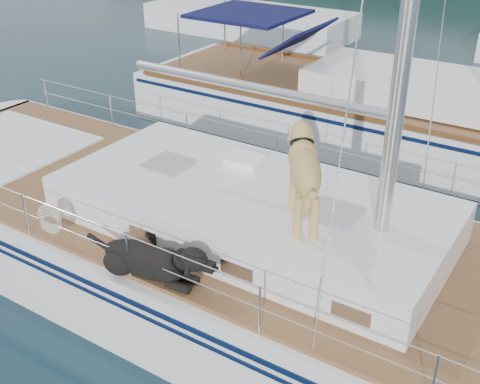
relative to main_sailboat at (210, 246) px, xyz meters
The scene contains 4 objects.
ground 0.69m from the main_sailboat, behind, with size 120.00×120.00×0.00m, color black.
main_sailboat is the anchor object (origin of this frame).
neighbor_sailboat 6.61m from the main_sailboat, 91.41° to the left, with size 11.00×3.50×13.30m.
bg_boat_west 16.19m from the main_sailboat, 120.05° to the left, with size 8.00×3.00×11.65m.
Camera 1 is at (4.47, -5.96, 5.50)m, focal length 45.00 mm.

